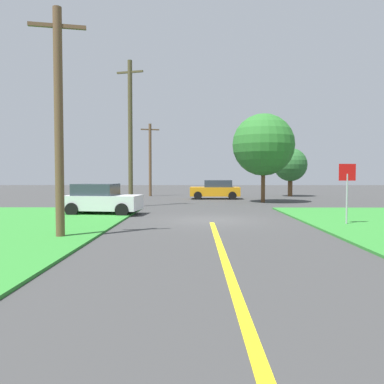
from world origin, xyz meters
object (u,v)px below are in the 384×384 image
utility_pole_near (59,120)px  pine_tree_center (290,165)px  utility_pole_far (150,159)px  oak_tree_left (263,145)px  stop_sign (347,183)px  utility_pole_mid (130,132)px  car_approaching_junction (216,190)px  parked_car_near_building (101,199)px

utility_pole_near → pine_tree_center: size_ratio=1.61×
utility_pole_far → utility_pole_near: bearing=-90.1°
utility_pole_far → oak_tree_left: 12.85m
stop_sign → utility_pole_far: (-10.65, 22.05, 1.87)m
utility_pole_mid → utility_pole_far: bearing=90.9°
utility_pole_mid → car_approaching_junction: bearing=54.4°
parked_car_near_building → utility_pole_mid: bearing=88.6°
car_approaching_junction → pine_tree_center: bearing=-149.7°
utility_pole_near → pine_tree_center: (13.55, 25.12, -0.84)m
oak_tree_left → pine_tree_center: (4.02, 8.31, -1.30)m
utility_pole_far → oak_tree_left: (9.49, -8.63, 0.68)m
parked_car_near_building → pine_tree_center: bearing=57.8°
pine_tree_center → stop_sign: bearing=-97.5°
parked_car_near_building → stop_sign: bearing=-14.4°
utility_pole_mid → oak_tree_left: 10.18m
parked_car_near_building → oak_tree_left: oak_tree_left is taller
car_approaching_junction → utility_pole_near: (-6.18, -21.03, 3.06)m
utility_pole_mid → utility_pole_near: bearing=-91.0°
utility_pole_mid → pine_tree_center: bearing=42.9°
utility_pole_far → oak_tree_left: utility_pole_far is taller
parked_car_near_building → oak_tree_left: bearing=49.0°
utility_pole_near → pine_tree_center: 28.56m
stop_sign → utility_pole_far: bearing=-65.8°
utility_pole_near → utility_pole_far: size_ratio=1.07×
oak_tree_left → utility_pole_near: bearing=-119.5°
utility_pole_near → utility_pole_far: (0.03, 25.44, -0.23)m
car_approaching_junction → utility_pole_far: 8.08m
parked_car_near_building → utility_pole_near: (0.49, -7.70, 3.07)m
utility_pole_near → utility_pole_far: 25.45m
utility_pole_near → oak_tree_left: bearing=60.5°
utility_pole_far → parked_car_near_building: bearing=-91.7°
car_approaching_junction → utility_pole_mid: 10.99m
car_approaching_junction → utility_pole_mid: utility_pole_mid is taller
utility_pole_far → car_approaching_junction: bearing=-35.7°
utility_pole_near → pine_tree_center: utility_pole_near is taller
utility_pole_near → stop_sign: bearing=17.6°
utility_pole_near → oak_tree_left: utility_pole_near is taller
utility_pole_mid → oak_tree_left: size_ratio=1.42×
parked_car_near_building → utility_pole_mid: utility_pole_mid is taller
stop_sign → parked_car_near_building: (-11.17, 4.31, -0.97)m
stop_sign → pine_tree_center: pine_tree_center is taller
utility_pole_near → utility_pole_far: bearing=89.9°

